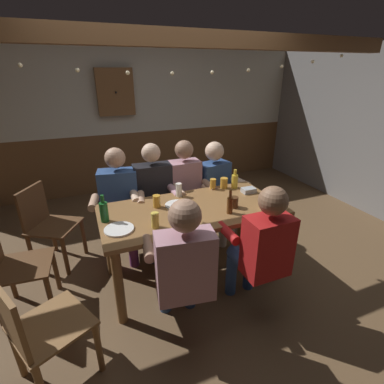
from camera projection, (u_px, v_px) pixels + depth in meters
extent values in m
plane|color=brown|center=(189.00, 269.00, 3.06)|extent=(7.05, 7.05, 0.00)
cube|color=beige|center=(131.00, 91.00, 4.61)|extent=(5.88, 0.12, 1.33)
cube|color=brown|center=(136.00, 160.00, 5.07)|extent=(5.88, 0.12, 0.99)
cube|color=brown|center=(170.00, 38.00, 2.57)|extent=(5.29, 0.14, 0.16)
cube|color=brown|center=(192.00, 210.00, 2.69)|extent=(1.70, 0.84, 0.04)
cylinder|color=brown|center=(119.00, 287.00, 2.29)|extent=(0.08, 0.08, 0.73)
cylinder|color=brown|center=(277.00, 246.00, 2.82)|extent=(0.08, 0.08, 0.73)
cylinder|color=brown|center=(109.00, 243.00, 2.87)|extent=(0.08, 0.08, 0.73)
cylinder|color=brown|center=(241.00, 216.00, 3.40)|extent=(0.08, 0.08, 0.73)
cube|color=#2D4C84|center=(119.00, 193.00, 3.12)|extent=(0.44, 0.29, 0.53)
sphere|color=tan|center=(115.00, 158.00, 2.96)|extent=(0.21, 0.21, 0.21)
cylinder|color=#6B2D66|center=(131.00, 218.00, 3.11)|extent=(0.20, 0.40, 0.13)
cylinder|color=#6B2D66|center=(110.00, 220.00, 3.07)|extent=(0.20, 0.40, 0.13)
cylinder|color=#6B2D66|center=(133.00, 249.00, 3.04)|extent=(0.10, 0.10, 0.42)
cylinder|color=#6B2D66|center=(112.00, 251.00, 3.00)|extent=(0.10, 0.10, 0.42)
cylinder|color=tan|center=(141.00, 199.00, 2.92)|extent=(0.13, 0.29, 0.08)
cylinder|color=tan|center=(94.00, 202.00, 2.84)|extent=(0.13, 0.29, 0.08)
cube|color=black|center=(153.00, 188.00, 3.25)|extent=(0.43, 0.24, 0.55)
sphere|color=beige|center=(151.00, 153.00, 3.08)|extent=(0.21, 0.21, 0.21)
cylinder|color=black|center=(167.00, 212.00, 3.24)|extent=(0.16, 0.43, 0.13)
cylinder|color=black|center=(147.00, 215.00, 3.17)|extent=(0.16, 0.43, 0.13)
cylinder|color=black|center=(172.00, 242.00, 3.16)|extent=(0.10, 0.10, 0.42)
cylinder|color=black|center=(152.00, 246.00, 3.09)|extent=(0.10, 0.10, 0.42)
cylinder|color=beige|center=(179.00, 191.00, 3.09)|extent=(0.10, 0.28, 0.08)
cylinder|color=beige|center=(135.00, 196.00, 2.95)|extent=(0.10, 0.28, 0.08)
cube|color=#B78493|center=(184.00, 183.00, 3.38)|extent=(0.36, 0.22, 0.54)
sphere|color=#9E755B|center=(184.00, 150.00, 3.22)|extent=(0.21, 0.21, 0.21)
cylinder|color=#33724C|center=(197.00, 206.00, 3.39)|extent=(0.13, 0.39, 0.13)
cylinder|color=#33724C|center=(181.00, 208.00, 3.33)|extent=(0.13, 0.39, 0.13)
cylinder|color=#33724C|center=(203.00, 233.00, 3.33)|extent=(0.10, 0.10, 0.42)
cylinder|color=#33724C|center=(187.00, 236.00, 3.27)|extent=(0.10, 0.10, 0.42)
cylinder|color=#9E755B|center=(210.00, 186.00, 3.22)|extent=(0.08, 0.28, 0.08)
cylinder|color=#B78493|center=(174.00, 191.00, 3.08)|extent=(0.08, 0.28, 0.08)
cube|color=#2D4C84|center=(214.00, 181.00, 3.52)|extent=(0.41, 0.29, 0.48)
sphere|color=beige|center=(214.00, 151.00, 3.37)|extent=(0.23, 0.23, 0.23)
cylinder|color=silver|center=(227.00, 200.00, 3.55)|extent=(0.21, 0.42, 0.13)
cylinder|color=silver|center=(213.00, 204.00, 3.44)|extent=(0.21, 0.42, 0.13)
cylinder|color=silver|center=(236.00, 225.00, 3.50)|extent=(0.10, 0.10, 0.42)
cylinder|color=silver|center=(223.00, 230.00, 3.39)|extent=(0.10, 0.10, 0.42)
cylinder|color=beige|center=(241.00, 182.00, 3.43)|extent=(0.13, 0.29, 0.08)
cylinder|color=beige|center=(211.00, 190.00, 3.21)|extent=(0.13, 0.29, 0.08)
cube|color=#B78493|center=(185.00, 266.00, 1.97)|extent=(0.43, 0.27, 0.51)
sphere|color=#9E755B|center=(185.00, 216.00, 1.82)|extent=(0.22, 0.22, 0.22)
cylinder|color=#2D4C84|center=(167.00, 282.00, 2.18)|extent=(0.19, 0.42, 0.13)
cylinder|color=#2D4C84|center=(196.00, 277.00, 2.23)|extent=(0.19, 0.42, 0.13)
cylinder|color=#2D4C84|center=(165.00, 291.00, 2.46)|extent=(0.10, 0.10, 0.42)
cylinder|color=#2D4C84|center=(190.00, 287.00, 2.51)|extent=(0.10, 0.10, 0.42)
cylinder|color=#9E755B|center=(148.00, 248.00, 2.13)|extent=(0.12, 0.29, 0.08)
cylinder|color=#B78493|center=(208.00, 240.00, 2.23)|extent=(0.12, 0.29, 0.08)
cube|color=#AD1919|center=(267.00, 246.00, 2.21)|extent=(0.36, 0.23, 0.50)
sphere|color=brown|center=(273.00, 201.00, 2.06)|extent=(0.22, 0.22, 0.22)
cylinder|color=#2D4C84|center=(245.00, 263.00, 2.39)|extent=(0.13, 0.40, 0.13)
cylinder|color=#2D4C84|center=(264.00, 258.00, 2.45)|extent=(0.13, 0.40, 0.13)
cylinder|color=#2D4C84|center=(231.00, 274.00, 2.66)|extent=(0.10, 0.10, 0.42)
cylinder|color=#2D4C84|center=(249.00, 269.00, 2.73)|extent=(0.10, 0.10, 0.42)
cylinder|color=#AD1919|center=(228.00, 233.00, 2.34)|extent=(0.08, 0.28, 0.08)
cylinder|color=brown|center=(270.00, 223.00, 2.49)|extent=(0.08, 0.28, 0.08)
cube|color=brown|center=(52.00, 325.00, 1.84)|extent=(0.59, 0.59, 0.02)
cube|color=brown|center=(9.00, 319.00, 1.62)|extent=(0.21, 0.37, 0.42)
cylinder|color=brown|center=(71.00, 318.00, 2.18)|extent=(0.04, 0.04, 0.44)
cylinder|color=brown|center=(99.00, 347.00, 1.95)|extent=(0.04, 0.04, 0.44)
cylinder|color=brown|center=(17.00, 352.00, 1.92)|extent=(0.04, 0.04, 0.44)
cube|color=brown|center=(23.00, 266.00, 2.40)|extent=(0.47, 0.47, 0.02)
cylinder|color=brown|center=(56.00, 270.00, 2.71)|extent=(0.04, 0.04, 0.44)
cylinder|color=brown|center=(50.00, 298.00, 2.37)|extent=(0.04, 0.04, 0.44)
cylinder|color=brown|center=(11.00, 278.00, 2.60)|extent=(0.04, 0.04, 0.44)
cube|color=brown|center=(55.00, 226.00, 3.01)|extent=(0.60, 0.60, 0.02)
cube|color=brown|center=(33.00, 206.00, 2.95)|extent=(0.23, 0.36, 0.42)
cylinder|color=brown|center=(84.00, 237.00, 3.24)|extent=(0.04, 0.04, 0.44)
cylinder|color=brown|center=(65.00, 257.00, 2.90)|extent=(0.04, 0.04, 0.44)
cylinder|color=brown|center=(53.00, 234.00, 3.30)|extent=(0.04, 0.04, 0.44)
cylinder|color=brown|center=(31.00, 253.00, 2.95)|extent=(0.04, 0.04, 0.44)
cylinder|color=#F9E08C|center=(188.00, 213.00, 2.51)|extent=(0.04, 0.04, 0.08)
cube|color=#B2B7BC|center=(249.00, 190.00, 3.02)|extent=(0.14, 0.10, 0.05)
cylinder|color=white|center=(119.00, 229.00, 2.32)|extent=(0.24, 0.24, 0.01)
cylinder|color=white|center=(177.00, 205.00, 2.73)|extent=(0.23, 0.23, 0.01)
cylinder|color=#593314|center=(230.00, 205.00, 2.57)|extent=(0.05, 0.05, 0.15)
cylinder|color=#593314|center=(230.00, 194.00, 2.52)|extent=(0.03, 0.03, 0.07)
cylinder|color=#195923|center=(104.00, 212.00, 2.42)|extent=(0.07, 0.07, 0.17)
cylinder|color=#195923|center=(102.00, 199.00, 2.37)|extent=(0.03, 0.03, 0.07)
cylinder|color=gold|center=(235.00, 181.00, 3.12)|extent=(0.07, 0.07, 0.15)
cylinder|color=gold|center=(235.00, 172.00, 3.08)|extent=(0.03, 0.03, 0.06)
cylinder|color=#4C2D19|center=(234.00, 202.00, 2.69)|extent=(0.08, 0.08, 0.10)
cylinder|color=white|center=(264.00, 203.00, 2.65)|extent=(0.07, 0.07, 0.12)
cylinder|color=#E5C64C|center=(155.00, 220.00, 2.34)|extent=(0.07, 0.07, 0.13)
cylinder|color=gold|center=(224.00, 183.00, 3.13)|extent=(0.08, 0.08, 0.11)
cylinder|color=white|center=(179.00, 190.00, 2.92)|extent=(0.06, 0.06, 0.14)
cylinder|color=gold|center=(213.00, 184.00, 3.10)|extent=(0.07, 0.07, 0.11)
cylinder|color=gold|center=(157.00, 201.00, 2.69)|extent=(0.07, 0.07, 0.12)
cube|color=brown|center=(115.00, 92.00, 4.41)|extent=(0.56, 0.12, 0.70)
sphere|color=black|center=(116.00, 92.00, 4.35)|extent=(0.03, 0.03, 0.03)
sphere|color=#F9EAB2|center=(20.00, 65.00, 2.20)|extent=(0.04, 0.04, 0.04)
sphere|color=#F9EAB2|center=(77.00, 70.00, 2.35)|extent=(0.04, 0.04, 0.04)
sphere|color=#F9EAB2|center=(128.00, 73.00, 2.50)|extent=(0.04, 0.04, 0.04)
sphere|color=#F9EAB2|center=(172.00, 73.00, 2.65)|extent=(0.04, 0.04, 0.04)
sphere|color=#F9EAB2|center=(212.00, 72.00, 2.78)|extent=(0.04, 0.04, 0.04)
sphere|color=#F9EAB2|center=(249.00, 70.00, 2.92)|extent=(0.04, 0.04, 0.04)
sphere|color=#F9EAB2|center=(282.00, 66.00, 3.04)|extent=(0.04, 0.04, 0.04)
sphere|color=#F9EAB2|center=(313.00, 62.00, 3.16)|extent=(0.04, 0.04, 0.04)
sphere|color=#F9EAB2|center=(342.00, 56.00, 3.28)|extent=(0.04, 0.04, 0.04)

